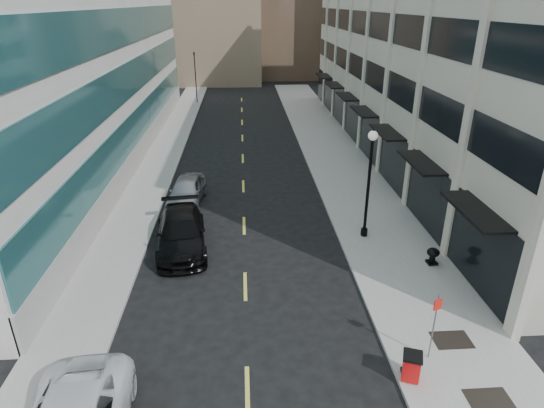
{
  "coord_description": "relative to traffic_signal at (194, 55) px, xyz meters",
  "views": [
    {
      "loc": [
        0.09,
        -9.03,
        11.63
      ],
      "look_at": [
        1.36,
        10.49,
        2.87
      ],
      "focal_mm": 30.0,
      "sensor_mm": 36.0,
      "label": 1
    }
  ],
  "objects": [
    {
      "name": "sidewalk_right",
      "position": [
        13.0,
        -28.0,
        -5.64
      ],
      "size": [
        5.0,
        80.0,
        0.15
      ],
      "primitive_type": "cube",
      "color": "gray",
      "rests_on": "ground"
    },
    {
      "name": "sidewalk_left",
      "position": [
        -1.0,
        -28.0,
        -5.64
      ],
      "size": [
        3.0,
        80.0,
        0.15
      ],
      "primitive_type": "cube",
      "color": "gray",
      "rests_on": "ground"
    },
    {
      "name": "building_right",
      "position": [
        22.44,
        -21.01,
        3.28
      ],
      "size": [
        15.3,
        46.5,
        18.25
      ],
      "color": "beige",
      "rests_on": "ground"
    },
    {
      "name": "building_left",
      "position": [
        -10.45,
        -21.0,
        4.27
      ],
      "size": [
        16.14,
        46.0,
        20.0
      ],
      "color": "white",
      "rests_on": "ground"
    },
    {
      "name": "skyline_tan_far",
      "position": [
        -8.5,
        30.0,
        5.28
      ],
      "size": [
        12.0,
        14.0,
        22.0
      ],
      "primitive_type": "cube",
      "color": "#806C53",
      "rests_on": "ground"
    },
    {
      "name": "skyline_stone",
      "position": [
        23.5,
        18.0,
        4.28
      ],
      "size": [
        10.0,
        14.0,
        20.0
      ],
      "primitive_type": "cube",
      "color": "beige",
      "rests_on": "ground"
    },
    {
      "name": "grate_mid",
      "position": [
        13.1,
        -47.0,
        -5.56
      ],
      "size": [
        1.4,
        1.0,
        0.01
      ],
      "primitive_type": "cube",
      "color": "black",
      "rests_on": "sidewalk_right"
    },
    {
      "name": "grate_far",
      "position": [
        13.1,
        -44.2,
        -5.56
      ],
      "size": [
        1.4,
        1.0,
        0.01
      ],
      "primitive_type": "cube",
      "color": "black",
      "rests_on": "sidewalk_right"
    },
    {
      "name": "road_centerline",
      "position": [
        5.5,
        -31.0,
        -5.71
      ],
      "size": [
        0.15,
        68.2,
        0.01
      ],
      "color": "#D8CC4C",
      "rests_on": "ground"
    },
    {
      "name": "traffic_signal",
      "position": [
        0.0,
        0.0,
        0.0
      ],
      "size": [
        0.66,
        0.66,
        6.98
      ],
      "color": "black",
      "rests_on": "ground"
    },
    {
      "name": "car_black_pickup",
      "position": [
        2.3,
        -36.29,
        -4.85
      ],
      "size": [
        3.12,
        6.2,
        1.73
      ],
      "primitive_type": "imported",
      "rotation": [
        0.0,
        0.0,
        0.12
      ],
      "color": "black",
      "rests_on": "ground"
    },
    {
      "name": "car_silver_sedan",
      "position": [
        1.98,
        -30.56,
        -4.9
      ],
      "size": [
        2.41,
        4.97,
        1.63
      ],
      "primitive_type": "imported",
      "rotation": [
        0.0,
        0.0,
        -0.1
      ],
      "color": "gray",
      "rests_on": "ground"
    },
    {
      "name": "trash_bin",
      "position": [
        10.9,
        -45.93,
        -5.03
      ],
      "size": [
        0.79,
        0.79,
        1.01
      ],
      "rotation": [
        0.0,
        0.0,
        -0.36
      ],
      "color": "red",
      "rests_on": "sidewalk_right"
    },
    {
      "name": "lamppost",
      "position": [
        11.9,
        -35.87,
        -2.12
      ],
      "size": [
        0.49,
        0.49,
        5.87
      ],
      "color": "black",
      "rests_on": "sidewalk_right"
    },
    {
      "name": "sign_post",
      "position": [
        11.9,
        -45.01,
        -3.88
      ],
      "size": [
        0.3,
        0.12,
        2.65
      ],
      "rotation": [
        0.0,
        0.0,
        0.3
      ],
      "color": "slate",
      "rests_on": "sidewalk_right"
    },
    {
      "name": "urn_planter",
      "position": [
        14.42,
        -38.92,
        -5.07
      ],
      "size": [
        0.6,
        0.6,
        0.83
      ],
      "rotation": [
        0.0,
        0.0,
        0.1
      ],
      "color": "black",
      "rests_on": "sidewalk_right"
    }
  ]
}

